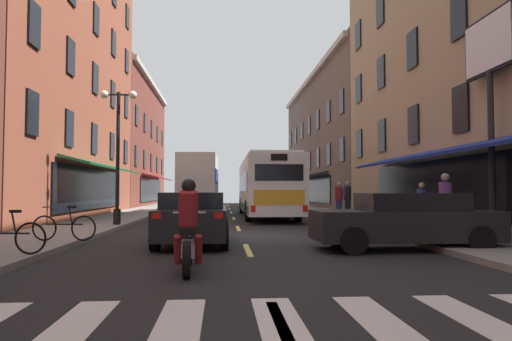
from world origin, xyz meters
TOP-DOWN VIEW (x-y plane):
  - ground_plane at (0.00, 0.00)m, footprint 34.80×80.00m
  - lane_centre_dashes at (0.00, -0.25)m, footprint 0.14×73.90m
  - crosswalk_near at (0.00, -10.00)m, footprint 7.10×2.80m
  - sidewalk_left at (-5.90, 0.00)m, footprint 3.00×80.00m
  - sidewalk_right at (5.90, 0.00)m, footprint 3.00×80.00m
  - billboard_sign at (7.05, -2.22)m, footprint 0.40×2.42m
  - transit_bus at (1.81, 10.60)m, footprint 2.71×12.43m
  - box_truck at (-2.15, 16.74)m, footprint 2.63×7.51m
  - sedan_near at (-1.39, -2.05)m, footprint 1.90×4.47m
  - sedan_mid at (3.84, -3.77)m, footprint 4.39×1.91m
  - motorcycle_rider at (-1.23, -6.43)m, footprint 0.62×2.07m
  - bicycle_near at (-5.05, -4.96)m, footprint 1.71×0.48m
  - bicycle_mid at (-4.73, -2.41)m, footprint 1.70×0.48m
  - pedestrian_near at (5.55, 7.55)m, footprint 0.51×0.36m
  - pedestrian_mid at (5.89, -1.76)m, footprint 0.36×0.36m
  - pedestrian_far at (6.35, 0.84)m, footprint 0.36×0.36m
  - pedestrian_rear at (4.91, 6.69)m, footprint 0.36×0.36m
  - street_lamp_twin at (-4.69, 3.50)m, footprint 1.42×0.32m

SIDE VIEW (x-z plane):
  - ground_plane at x=0.00m, z-range -0.10..0.00m
  - lane_centre_dashes at x=0.00m, z-range 0.00..0.01m
  - crosswalk_near at x=0.00m, z-range 0.00..0.01m
  - sidewalk_left at x=-5.90m, z-range 0.00..0.14m
  - sidewalk_right at x=5.90m, z-range 0.00..0.14m
  - bicycle_near at x=-5.05m, z-range 0.05..0.96m
  - bicycle_mid at x=-4.73m, z-range 0.05..0.96m
  - motorcycle_rider at x=-1.23m, z-range -0.12..1.54m
  - sedan_mid at x=3.84m, z-range 0.02..1.40m
  - sedan_near at x=-1.39m, z-range 0.02..1.42m
  - pedestrian_far at x=6.35m, z-range 0.16..1.76m
  - pedestrian_rear at x=4.91m, z-range 0.17..1.90m
  - pedestrian_mid at x=5.89m, z-range 0.17..1.99m
  - pedestrian_near at x=5.55m, z-range 0.20..1.98m
  - transit_bus at x=1.81m, z-range 0.08..3.30m
  - box_truck at x=-2.15m, z-range 0.05..3.85m
  - street_lamp_twin at x=-4.69m, z-range 0.42..5.66m
  - billboard_sign at x=7.05m, z-range 1.70..8.11m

